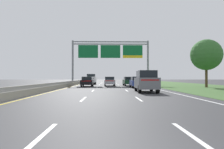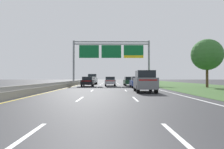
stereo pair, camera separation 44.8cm
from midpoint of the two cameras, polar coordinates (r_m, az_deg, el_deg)
The scene contains 12 objects.
ground_plane at distance 38.58m, azimuth -0.29°, elevation -2.96°, with size 220.00×220.00×0.00m, color #333335.
lane_striping at distance 38.12m, azimuth -0.29°, elevation -2.98°, with size 11.96×106.00×0.01m.
grass_verge_right at distance 41.02m, azimuth 19.61°, elevation -2.77°, with size 14.00×110.00×0.02m, color #3D602D.
median_barrier_concrete at distance 39.13m, azimuth -10.01°, elevation -2.40°, with size 0.60×110.00×0.85m.
overhead_sign_gantry at distance 41.00m, azimuth 0.13°, elevation 5.77°, with size 15.06×0.42×8.65m.
pickup_truck_white at distance 45.32m, azimuth -5.17°, elevation -1.28°, with size 2.06×5.42×2.20m.
car_darkgreen_right_lane_sedan at distance 36.90m, azimuth 5.10°, elevation -1.79°, with size 1.93×4.44×1.57m.
car_black_left_lane_sedan at distance 34.18m, azimuth -6.25°, elevation -1.86°, with size 1.87×4.42×1.57m.
car_blue_right_lane_sedan at distance 29.66m, azimuth 7.30°, elevation -2.02°, with size 1.84×4.41×1.57m.
car_grey_right_lane_suv at distance 20.88m, azimuth 9.49°, elevation -1.75°, with size 2.04×4.75×2.11m.
car_silver_centre_lane_sedan at distance 36.48m, azimuth -0.15°, elevation -1.80°, with size 1.86×4.42×1.57m.
roadside_tree_mid at distance 33.33m, azimuth 24.77°, elevation 4.91°, with size 4.47×4.47×6.98m.
Camera 2 is at (0.22, -3.55, 1.44)m, focal length 33.61 mm.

